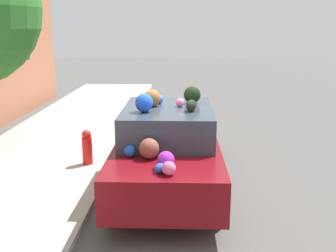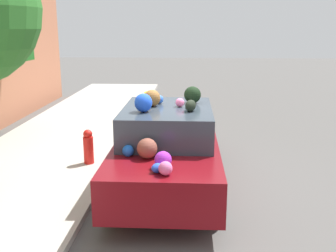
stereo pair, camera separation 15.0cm
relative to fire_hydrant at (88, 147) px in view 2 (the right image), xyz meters
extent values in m
plane|color=#565451|center=(-0.72, -1.59, -0.45)|extent=(60.00, 60.00, 0.00)
cube|color=#B2ADA3|center=(-0.72, 1.11, -0.40)|extent=(24.00, 3.20, 0.10)
cylinder|color=red|center=(0.00, 0.00, -0.07)|extent=(0.20, 0.20, 0.55)
sphere|color=red|center=(0.00, 0.00, 0.26)|extent=(0.18, 0.18, 0.18)
cube|color=maroon|center=(-0.72, -1.64, 0.16)|extent=(4.44, 1.71, 0.63)
cube|color=#333D47|center=(-0.90, -1.64, 0.74)|extent=(2.00, 1.50, 0.53)
cylinder|color=black|center=(0.66, -0.87, -0.15)|extent=(0.60, 0.18, 0.60)
cylinder|color=black|center=(0.65, -2.42, -0.15)|extent=(0.60, 0.18, 0.60)
cylinder|color=black|center=(-2.09, -0.86, -0.15)|extent=(0.60, 0.18, 0.60)
cylinder|color=black|center=(-2.10, -2.41, -0.15)|extent=(0.60, 0.18, 0.60)
sphere|color=blue|center=(-0.58, -1.47, 1.08)|extent=(0.22, 0.22, 0.15)
sphere|color=brown|center=(0.19, -1.17, 0.56)|extent=(0.18, 0.18, 0.17)
sphere|color=pink|center=(-0.84, -1.85, 1.08)|extent=(0.16, 0.16, 0.15)
sphere|color=yellow|center=(0.76, -1.13, 0.55)|extent=(0.17, 0.17, 0.16)
sphere|color=yellow|center=(-0.44, -1.26, 1.11)|extent=(0.28, 0.28, 0.20)
ellipsoid|color=blue|center=(-2.59, -1.60, 0.54)|extent=(0.22, 0.21, 0.13)
sphere|color=blue|center=(-1.95, -1.12, 0.56)|extent=(0.22, 0.22, 0.17)
ellipsoid|color=red|center=(0.50, -1.61, 0.56)|extent=(0.23, 0.30, 0.16)
sphere|color=pink|center=(-2.67, -1.71, 0.57)|extent=(0.25, 0.25, 0.18)
ellipsoid|color=blue|center=(-1.29, -1.28, 1.16)|extent=(0.29, 0.29, 0.30)
sphere|color=red|center=(-0.46, -1.31, 1.10)|extent=(0.25, 0.25, 0.18)
sphere|color=purple|center=(-2.42, -1.66, 0.59)|extent=(0.33, 0.33, 0.24)
sphere|color=brown|center=(-2.02, -1.41, 0.62)|extent=(0.42, 0.42, 0.30)
ellipsoid|color=purple|center=(1.11, -1.34, 0.60)|extent=(0.35, 0.25, 0.24)
ellipsoid|color=yellow|center=(0.75, -1.34, 0.57)|extent=(0.24, 0.16, 0.19)
ellipsoid|color=black|center=(-1.21, -2.03, 1.10)|extent=(0.30, 0.23, 0.19)
sphere|color=white|center=(0.87, -2.22, 0.57)|extent=(0.21, 0.21, 0.19)
ellipsoid|color=red|center=(0.99, -2.06, 0.58)|extent=(0.43, 0.38, 0.20)
sphere|color=brown|center=(-0.82, -1.37, 1.15)|extent=(0.39, 0.39, 0.29)
sphere|color=black|center=(-0.50, -2.06, 1.16)|extent=(0.41, 0.41, 0.30)
camera|label=1|loc=(-7.43, -1.85, 2.33)|focal=42.00mm
camera|label=2|loc=(-7.43, -2.00, 2.33)|focal=42.00mm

